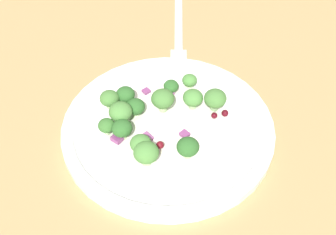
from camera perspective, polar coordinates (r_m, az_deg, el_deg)
ground_plane at (r=60.03cm, az=-2.62°, el=-2.46°), size 180.00×180.00×2.00cm
plate at (r=58.61cm, az=0.00°, el=-1.23°), size 26.77×26.77×1.70cm
dressing_pool at (r=58.28cm, az=0.00°, el=-0.94°), size 15.53×15.53×0.20cm
broccoli_floret_0 at (r=59.19cm, az=3.08°, el=2.40°), size 2.60×2.60×2.63cm
broccoli_floret_1 at (r=54.11cm, az=-3.38°, el=-3.26°), size 2.52×2.52×2.55cm
broccoli_floret_2 at (r=58.02cm, az=-0.66°, el=2.27°), size 2.94×2.94×2.97cm
broccoli_floret_3 at (r=57.09cm, az=-5.85°, el=0.66°), size 2.90×2.90×2.93cm
broccoli_floret_4 at (r=52.91cm, az=-2.70°, el=-4.37°), size 2.95×2.95×2.98cm
broccoli_floret_5 at (r=56.02cm, az=-5.81°, el=-1.20°), size 2.53×2.53×2.56cm
broccoli_floret_6 at (r=59.10cm, az=-7.20°, el=2.31°), size 2.49×2.49×2.52cm
broccoli_floret_7 at (r=58.74cm, az=5.82°, el=2.31°), size 2.86×2.86×2.90cm
broccoli_floret_8 at (r=53.18cm, az=2.45°, el=-3.67°), size 2.62×2.62×2.65cm
broccoli_floret_9 at (r=59.86cm, az=-5.01°, el=2.92°), size 2.46×2.46×2.49cm
broccoli_floret_10 at (r=56.62cm, az=-7.57°, el=-1.02°), size 2.07×2.07×2.09cm
broccoli_floret_11 at (r=61.59cm, az=0.38°, el=3.85°), size 2.00×2.00×2.02cm
broccoli_floret_12 at (r=58.80cm, az=-3.65°, el=1.51°), size 2.46×2.46×2.49cm
broccoli_floret_13 at (r=62.49cm, az=2.67°, el=4.57°), size 2.01×2.01×2.04cm
cranberry_0 at (r=54.94cm, az=-0.98°, el=-3.39°), size 0.95×0.95×0.95cm
cranberry_1 at (r=59.55cm, az=7.01°, el=0.53°), size 0.90×0.90×0.90cm
cranberry_2 at (r=58.98cm, az=5.70°, el=0.25°), size 0.81×0.81×0.81cm
onion_bit_0 at (r=56.53cm, az=2.05°, el=-2.06°), size 1.10×1.16×0.45cm
onion_bit_1 at (r=62.02cm, az=0.20°, el=3.12°), size 1.42×1.28×0.45cm
onion_bit_2 at (r=56.48cm, az=-2.69°, el=-2.48°), size 1.45×1.50×0.31cm
onion_bit_3 at (r=56.40cm, az=-6.07°, el=-2.69°), size 1.61×1.62×0.59cm
onion_bit_4 at (r=62.25cm, az=-2.69°, el=3.24°), size 0.98×0.96×0.43cm
fork at (r=74.51cm, az=1.31°, el=10.48°), size 12.71×15.88×0.50cm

